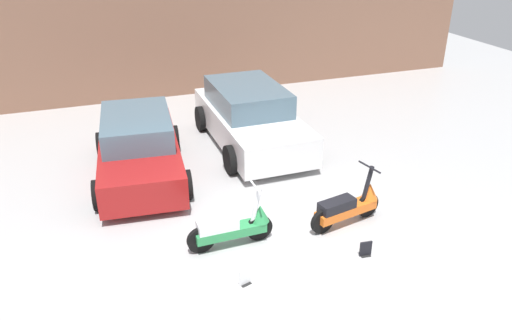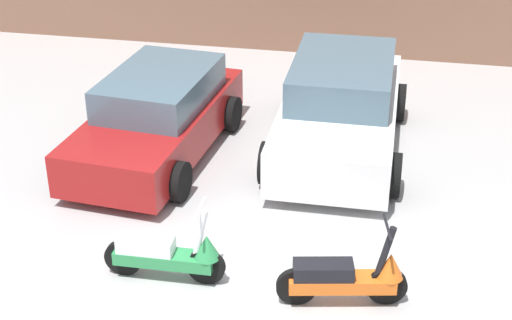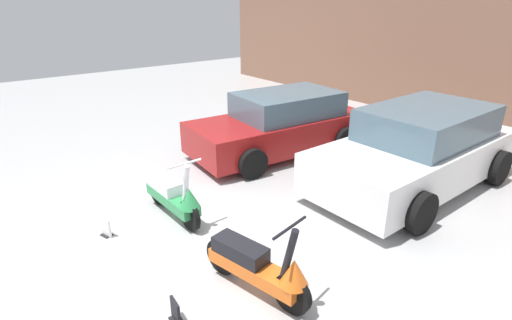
# 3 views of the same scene
# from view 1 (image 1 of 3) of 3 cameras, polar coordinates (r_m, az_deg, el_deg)

# --- Properties ---
(ground_plane) EXTENTS (28.00, 28.00, 0.00)m
(ground_plane) POSITION_cam_1_polar(r_m,az_deg,el_deg) (8.31, 2.28, -10.11)
(ground_plane) COLOR #B2B2B2
(wall_back) EXTENTS (19.60, 0.12, 3.36)m
(wall_back) POSITION_cam_1_polar(r_m,az_deg,el_deg) (15.12, -9.62, 13.36)
(wall_back) COLOR #845B47
(wall_back) RESTS_ON ground_plane
(scooter_front_left) EXTENTS (1.46, 0.52, 1.02)m
(scooter_front_left) POSITION_cam_1_polar(r_m,az_deg,el_deg) (8.20, -2.51, -7.56)
(scooter_front_left) COLOR black
(scooter_front_left) RESTS_ON ground_plane
(scooter_front_right) EXTENTS (1.46, 0.61, 1.03)m
(scooter_front_right) POSITION_cam_1_polar(r_m,az_deg,el_deg) (8.89, 10.59, -5.10)
(scooter_front_right) COLOR black
(scooter_front_right) RESTS_ON ground_plane
(car_rear_left) EXTENTS (2.08, 3.88, 1.27)m
(car_rear_left) POSITION_cam_1_polar(r_m,az_deg,el_deg) (10.58, -13.25, 1.37)
(car_rear_left) COLOR maroon
(car_rear_left) RESTS_ON ground_plane
(car_rear_center) EXTENTS (2.00, 4.10, 1.39)m
(car_rear_center) POSITION_cam_1_polar(r_m,az_deg,el_deg) (11.76, -0.69, 4.92)
(car_rear_center) COLOR white
(car_rear_center) RESTS_ON ground_plane
(placard_near_left_scooter) EXTENTS (0.20, 0.16, 0.26)m
(placard_near_left_scooter) POSITION_cam_1_polar(r_m,az_deg,el_deg) (7.55, -1.26, -13.29)
(placard_near_left_scooter) COLOR black
(placard_near_left_scooter) RESTS_ON ground_plane
(placard_near_right_scooter) EXTENTS (0.20, 0.14, 0.26)m
(placard_near_right_scooter) POSITION_cam_1_polar(r_m,az_deg,el_deg) (8.28, 12.42, -9.95)
(placard_near_right_scooter) COLOR black
(placard_near_right_scooter) RESTS_ON ground_plane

